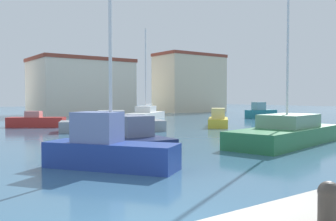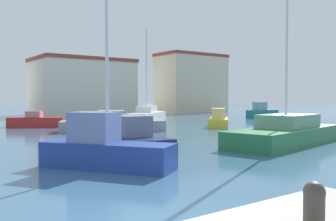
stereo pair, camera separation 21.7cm
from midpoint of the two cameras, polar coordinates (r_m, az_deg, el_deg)
The scene contains 12 objects.
water at distance 31.01m, azimuth 0.92°, elevation -2.57°, with size 160.00×160.00×0.00m, color #38607F.
mooring_bollard at distance 4.98m, azimuth 22.95°, elevation -13.01°, with size 0.27×0.27×0.56m.
sailboat_blue_center_channel at distance 13.14m, azimuth -9.38°, elevation -5.72°, with size 3.87×4.73×7.11m.
sailboat_white_inner_mooring at distance 41.71m, azimuth -3.20°, elevation -0.61°, with size 8.01×7.39×10.30m.
motorboat_red_near_pier at distance 32.84m, azimuth -19.55°, elevation -1.59°, with size 4.59×3.79×1.35m.
motorboat_yellow_mid_harbor at distance 31.63m, azimuth 8.05°, elevation -1.51°, with size 4.36×4.40×1.59m.
motorboat_grey_behind_lamppost at distance 27.47m, azimuth -8.34°, elevation -2.17°, with size 7.85×5.17×1.53m.
motorboat_teal_distant_north at distance 46.01m, azimuth 14.49°, elevation -0.27°, with size 4.18×1.79×1.93m.
motorboat_navy_distant_east at distance 19.54m, azimuth -6.30°, elevation -3.89°, with size 2.89×7.12×1.57m.
sailboat_green_outer_mooring at distance 20.58m, azimuth 18.18°, elevation -3.26°, with size 8.99×4.45×10.62m.
harbor_office at distance 55.64m, azimuth -13.05°, elevation 3.62°, with size 13.64×9.72×8.13m.
waterfront_apartments at distance 63.35m, azimuth 3.71°, elevation 4.27°, with size 11.62×6.65×9.91m.
Camera 2 is at (-3.32, -4.89, 2.50)m, focal length 39.23 mm.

